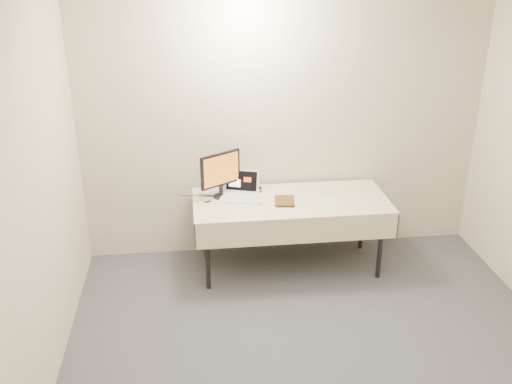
{
  "coord_description": "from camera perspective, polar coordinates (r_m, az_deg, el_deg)",
  "views": [
    {
      "loc": [
        -0.92,
        -2.83,
        2.98
      ],
      "look_at": [
        -0.34,
        1.99,
        0.86
      ],
      "focal_mm": 40.0,
      "sensor_mm": 36.0,
      "label": 1
    }
  ],
  "objects": [
    {
      "name": "table",
      "position": [
        5.47,
        3.49,
        -1.37
      ],
      "size": [
        1.86,
        0.81,
        0.74
      ],
      "color": "black",
      "rests_on": "ground"
    },
    {
      "name": "usb_dongle",
      "position": [
        5.4,
        -4.82,
        -0.97
      ],
      "size": [
        0.06,
        0.04,
        0.01
      ],
      "primitive_type": "cube",
      "rotation": [
        0.0,
        0.0,
        0.31
      ],
      "color": "black",
      "rests_on": "table"
    },
    {
      "name": "back_wall",
      "position": [
        5.65,
        2.85,
        6.79
      ],
      "size": [
        4.0,
        0.1,
        2.7
      ],
      "primitive_type": "cube",
      "color": "beige",
      "rests_on": "ground"
    },
    {
      "name": "clicker",
      "position": [
        5.35,
        0.39,
        -1.06
      ],
      "size": [
        0.07,
        0.1,
        0.02
      ],
      "primitive_type": "ellipsoid",
      "rotation": [
        0.0,
        0.0,
        0.43
      ],
      "color": "silver",
      "rests_on": "table"
    },
    {
      "name": "monitor",
      "position": [
        5.4,
        -3.57,
        2.05
      ],
      "size": [
        0.38,
        0.25,
        0.45
      ],
      "rotation": [
        0.0,
        0.0,
        0.56
      ],
      "color": "black",
      "rests_on": "table"
    },
    {
      "name": "alarm_clock",
      "position": [
        5.59,
        -0.07,
        0.21
      ],
      "size": [
        0.12,
        0.08,
        0.05
      ],
      "rotation": [
        0.0,
        0.0,
        0.32
      ],
      "color": "black",
      "rests_on": "table"
    },
    {
      "name": "laptop",
      "position": [
        5.49,
        -1.61,
        0.13
      ],
      "size": [
        0.42,
        0.39,
        0.23
      ],
      "rotation": [
        0.0,
        0.0,
        -0.3
      ],
      "color": "white",
      "rests_on": "table"
    },
    {
      "name": "paper_form",
      "position": [
        5.42,
        7.29,
        -1.04
      ],
      "size": [
        0.23,
        0.34,
        0.0
      ],
      "primitive_type": "cube",
      "rotation": [
        0.0,
        0.0,
        -0.38
      ],
      "color": "#B5E2B3",
      "rests_on": "table"
    },
    {
      "name": "book",
      "position": [
        5.34,
        1.93,
        0.17
      ],
      "size": [
        0.18,
        0.05,
        0.24
      ],
      "primitive_type": "imported",
      "rotation": [
        0.0,
        0.0,
        -0.14
      ],
      "color": "brown",
      "rests_on": "table"
    }
  ]
}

